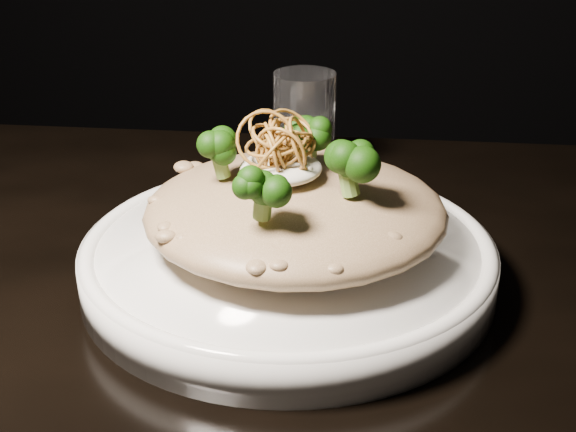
{
  "coord_description": "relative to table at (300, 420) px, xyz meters",
  "views": [
    {
      "loc": [
        0.04,
        -0.47,
        1.06
      ],
      "look_at": [
        -0.02,
        0.06,
        0.81
      ],
      "focal_mm": 50.0,
      "sensor_mm": 36.0,
      "label": 1
    }
  ],
  "objects": [
    {
      "name": "drinking_glass",
      "position": [
        -0.02,
        0.27,
        0.14
      ],
      "size": [
        0.08,
        0.08,
        0.11
      ],
      "primitive_type": "cylinder",
      "rotation": [
        0.0,
        0.0,
        0.42
      ],
      "color": "white",
      "rests_on": "table"
    },
    {
      "name": "cheese",
      "position": [
        -0.02,
        0.07,
        0.17
      ],
      "size": [
        0.06,
        0.06,
        0.02
      ],
      "primitive_type": "ellipsoid",
      "color": "silver",
      "rests_on": "risotto"
    },
    {
      "name": "shallots",
      "position": [
        -0.02,
        0.07,
        0.2
      ],
      "size": [
        0.06,
        0.06,
        0.04
      ],
      "primitive_type": null,
      "color": "brown",
      "rests_on": "cheese"
    },
    {
      "name": "plate",
      "position": [
        -0.02,
        0.06,
        0.1
      ],
      "size": [
        0.31,
        0.31,
        0.03
      ],
      "primitive_type": "cylinder",
      "color": "white",
      "rests_on": "table"
    },
    {
      "name": "broccoli",
      "position": [
        -0.02,
        0.06,
        0.19
      ],
      "size": [
        0.13,
        0.13,
        0.05
      ],
      "primitive_type": null,
      "color": "black",
      "rests_on": "risotto"
    },
    {
      "name": "risotto",
      "position": [
        -0.01,
        0.07,
        0.14
      ],
      "size": [
        0.23,
        0.23,
        0.05
      ],
      "primitive_type": "ellipsoid",
      "color": "brown",
      "rests_on": "plate"
    },
    {
      "name": "table",
      "position": [
        0.0,
        0.0,
        0.0
      ],
      "size": [
        1.1,
        0.8,
        0.75
      ],
      "color": "black",
      "rests_on": "ground"
    }
  ]
}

